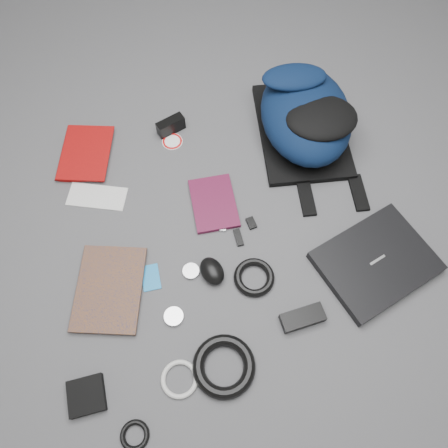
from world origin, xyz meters
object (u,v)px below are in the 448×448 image
object	(u,v)px
comic_book	(77,288)
pouch	(86,396)
mouse	(212,271)
dvd_case	(214,203)
laptop	(376,262)
backpack	(306,114)
textbook_red	(61,153)
compact_camera	(171,126)
power_brick	(303,318)

from	to	relation	value
comic_book	pouch	distance (m)	0.30
mouse	pouch	world-z (taller)	mouse
dvd_case	pouch	xyz separation A→B (m)	(-0.49, -0.45, 0.00)
laptop	comic_book	size ratio (longest dim) A/B	1.24
dvd_case	backpack	bearing A→B (deg)	32.45
textbook_red	mouse	size ratio (longest dim) A/B	2.45
compact_camera	power_brick	xyz separation A→B (m)	(0.19, -0.76, -0.01)
dvd_case	power_brick	bearing A→B (deg)	-66.63
textbook_red	mouse	distance (m)	0.67
textbook_red	pouch	xyz separation A→B (m)	(-0.05, -0.79, -0.00)
comic_book	compact_camera	world-z (taller)	compact_camera
textbook_red	compact_camera	xyz separation A→B (m)	(0.38, -0.01, 0.02)
textbook_red	compact_camera	world-z (taller)	compact_camera
backpack	comic_book	xyz separation A→B (m)	(-0.84, -0.33, -0.09)
mouse	backpack	bearing A→B (deg)	30.29
backpack	mouse	world-z (taller)	backpack
backpack	textbook_red	bearing A→B (deg)	-179.49
backpack	power_brick	world-z (taller)	backpack
pouch	textbook_red	bearing A→B (deg)	86.45
compact_camera	mouse	distance (m)	0.55
comic_book	power_brick	size ratio (longest dim) A/B	2.11
pouch	comic_book	bearing A→B (deg)	85.68
textbook_red	pouch	distance (m)	0.80
dvd_case	mouse	distance (m)	0.24
comic_book	pouch	bearing A→B (deg)	-74.27
backpack	textbook_red	world-z (taller)	backpack
dvd_case	power_brick	distance (m)	0.45
comic_book	dvd_case	xyz separation A→B (m)	(0.46, 0.15, -0.00)
dvd_case	comic_book	bearing A→B (deg)	-155.57
comic_book	pouch	size ratio (longest dim) A/B	2.79
dvd_case	power_brick	xyz separation A→B (m)	(0.13, -0.43, 0.01)
textbook_red	comic_book	size ratio (longest dim) A/B	0.85
backpack	dvd_case	xyz separation A→B (m)	(-0.38, -0.18, -0.09)
mouse	comic_book	bearing A→B (deg)	157.30
backpack	laptop	distance (m)	0.53
compact_camera	power_brick	bearing A→B (deg)	-91.67
dvd_case	mouse	xyz separation A→B (m)	(-0.07, -0.22, 0.02)
textbook_red	mouse	xyz separation A→B (m)	(0.36, -0.57, 0.01)
laptop	pouch	bearing A→B (deg)	173.45
power_brick	textbook_red	bearing A→B (deg)	126.28
comic_book	power_brick	xyz separation A→B (m)	(0.59, -0.28, 0.01)
backpack	compact_camera	world-z (taller)	backpack
backpack	compact_camera	size ratio (longest dim) A/B	4.71
backpack	compact_camera	bearing A→B (deg)	173.02
backpack	laptop	bearing A→B (deg)	-75.72
compact_camera	pouch	world-z (taller)	compact_camera
backpack	textbook_red	distance (m)	0.83
comic_book	compact_camera	bearing A→B (deg)	69.54
laptop	comic_book	xyz separation A→B (m)	(-0.87, 0.19, -0.01)
comic_book	compact_camera	size ratio (longest dim) A/B	2.69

